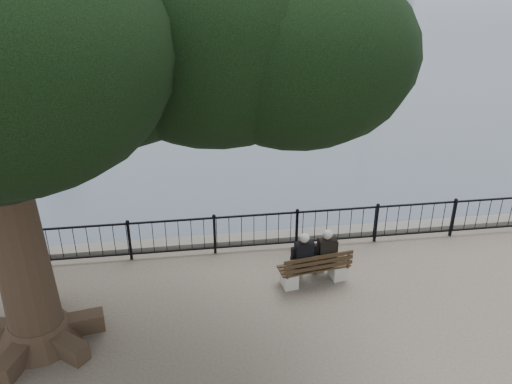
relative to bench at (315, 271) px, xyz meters
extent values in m
cube|color=#54524D|center=(-1.12, 1.97, -0.79)|extent=(200.00, 0.40, 1.20)
cube|color=black|center=(-1.12, 1.47, 0.69)|extent=(22.00, 0.04, 0.04)
cube|color=black|center=(-1.12, 1.47, -0.14)|extent=(22.00, 0.04, 0.04)
cube|color=#9A968A|center=(-0.58, -0.05, -0.11)|extent=(0.37, 0.44, 0.36)
cube|color=#9A968A|center=(0.57, 0.12, -0.11)|extent=(0.37, 0.44, 0.36)
cube|color=black|center=(-0.01, 0.04, 0.11)|extent=(1.65, 0.68, 0.04)
cube|color=black|center=(0.03, -0.20, 0.37)|extent=(1.59, 0.27, 0.36)
cube|color=black|center=(-0.29, 0.00, 0.21)|extent=(0.36, 0.31, 0.21)
cube|color=black|center=(-0.28, -0.10, 0.55)|extent=(0.42, 0.27, 0.53)
sphere|color=tan|center=(-0.28, -0.06, 0.92)|extent=(0.20, 0.20, 0.20)
ellipsoid|color=#9A9A9A|center=(-0.28, -0.08, 0.95)|extent=(0.21, 0.21, 0.18)
cube|color=black|center=(-0.33, 0.26, -0.09)|extent=(0.34, 0.43, 0.40)
cube|color=black|center=(0.24, 0.08, 0.21)|extent=(0.36, 0.31, 0.21)
cube|color=black|center=(0.25, -0.02, 0.55)|extent=(0.42, 0.27, 0.53)
sphere|color=tan|center=(0.24, 0.02, 0.92)|extent=(0.20, 0.20, 0.20)
ellipsoid|color=#9A9A9A|center=(0.25, 0.00, 0.95)|extent=(0.21, 0.21, 0.18)
cube|color=black|center=(0.20, 0.34, -0.09)|extent=(0.34, 0.43, 0.40)
cone|color=black|center=(-5.73, -1.11, -0.05)|extent=(1.63, 1.63, 0.48)
cone|color=black|center=(-5.73, -1.11, 2.58)|extent=(1.05, 1.05, 5.74)
ellipsoid|color=black|center=(-3.92, -0.72, 5.64)|extent=(4.98, 4.98, 3.88)
ellipsoid|color=black|center=(-2.10, -1.01, 5.45)|extent=(4.40, 4.40, 3.43)
ellipsoid|color=black|center=(-0.85, -1.39, 5.26)|extent=(3.83, 3.83, 2.99)
ellipsoid|color=black|center=(-4.87, -2.73, 5.64)|extent=(4.40, 4.40, 3.43)
cube|color=white|center=(-10.33, 13.52, -1.19)|extent=(1.60, 5.70, 0.63)
cube|color=white|center=(-7.03, 19.95, -1.19)|extent=(1.68, 5.39, 0.59)
cube|color=white|center=(-7.03, 19.95, -0.69)|extent=(1.17, 2.22, 0.45)
cube|color=white|center=(5.92, 14.81, -1.19)|extent=(2.82, 5.06, 0.54)
cube|color=white|center=(5.92, 14.81, -0.69)|extent=(1.57, 2.20, 0.41)
cube|color=white|center=(9.14, 23.30, -1.19)|extent=(3.68, 5.62, 0.61)
cube|color=white|center=(9.14, 23.30, -0.69)|extent=(1.95, 2.50, 0.46)
cube|color=white|center=(-12.14, 31.74, -1.19)|extent=(1.92, 4.83, 0.52)
cube|color=white|center=(-12.14, 31.74, -0.69)|extent=(1.20, 2.02, 0.39)
cube|color=white|center=(1.81, 30.83, -1.19)|extent=(3.52, 5.40, 0.59)
cube|color=white|center=(1.81, 30.83, -0.69)|extent=(1.87, 2.40, 0.44)
cube|color=white|center=(9.46, 35.73, -1.19)|extent=(2.98, 5.40, 0.58)
cube|color=white|center=(9.46, 35.73, -0.69)|extent=(1.66, 2.34, 0.43)
cube|color=white|center=(-4.36, 36.10, -1.19)|extent=(1.71, 4.89, 0.53)
cube|color=white|center=(-4.36, 36.10, -0.69)|extent=(1.13, 2.03, 0.40)
cube|color=white|center=(8.10, 32.88, -1.19)|extent=(1.74, 4.75, 0.52)
cube|color=white|center=(8.10, 32.88, -0.69)|extent=(1.13, 1.98, 0.39)
camera|label=1|loc=(-2.68, -10.16, 7.42)|focal=40.00mm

